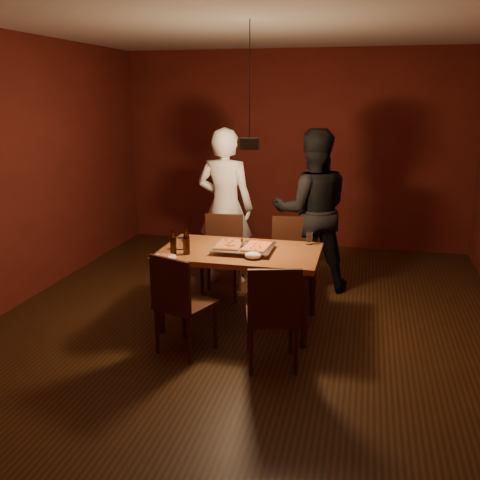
% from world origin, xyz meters
% --- Properties ---
extents(room_shell, '(6.00, 6.00, 6.00)m').
position_xyz_m(room_shell, '(0.00, 0.00, 1.40)').
color(room_shell, '#3A200F').
rests_on(room_shell, ground).
extents(dining_table, '(1.50, 0.90, 0.75)m').
position_xyz_m(dining_table, '(-0.08, -0.02, 0.68)').
color(dining_table, brown).
rests_on(dining_table, floor).
extents(chair_far_left, '(0.45, 0.45, 0.49)m').
position_xyz_m(chair_far_left, '(-0.46, 0.73, 0.54)').
color(chair_far_left, '#38190F').
rests_on(chair_far_left, floor).
extents(chair_far_right, '(0.48, 0.48, 0.49)m').
position_xyz_m(chair_far_right, '(0.29, 0.79, 0.54)').
color(chair_far_right, '#38190F').
rests_on(chair_far_right, floor).
extents(chair_near_left, '(0.54, 0.54, 0.49)m').
position_xyz_m(chair_near_left, '(-0.43, -0.76, 0.54)').
color(chair_near_left, '#38190F').
rests_on(chair_near_left, floor).
extents(chair_near_right, '(0.51, 0.51, 0.49)m').
position_xyz_m(chair_near_right, '(0.39, -0.84, 0.54)').
color(chair_near_right, '#38190F').
rests_on(chair_near_right, floor).
extents(pizza_tray, '(0.59, 0.50, 0.05)m').
position_xyz_m(pizza_tray, '(-0.04, -0.04, 0.77)').
color(pizza_tray, silver).
rests_on(pizza_tray, dining_table).
extents(pizza_meat, '(0.25, 0.38, 0.02)m').
position_xyz_m(pizza_meat, '(-0.18, -0.04, 0.81)').
color(pizza_meat, maroon).
rests_on(pizza_meat, pizza_tray).
extents(pizza_cheese, '(0.25, 0.37, 0.02)m').
position_xyz_m(pizza_cheese, '(0.09, -0.05, 0.81)').
color(pizza_cheese, gold).
rests_on(pizza_cheese, pizza_tray).
extents(spatula, '(0.16, 0.26, 0.04)m').
position_xyz_m(spatula, '(-0.05, -0.03, 0.81)').
color(spatula, silver).
rests_on(spatula, pizza_tray).
extents(beer_bottle_a, '(0.06, 0.06, 0.22)m').
position_xyz_m(beer_bottle_a, '(-0.66, -0.28, 0.86)').
color(beer_bottle_a, black).
rests_on(beer_bottle_a, dining_table).
extents(beer_bottle_b, '(0.06, 0.06, 0.24)m').
position_xyz_m(beer_bottle_b, '(-0.53, -0.26, 0.87)').
color(beer_bottle_b, black).
rests_on(beer_bottle_b, dining_table).
extents(water_glass_left, '(0.07, 0.07, 0.11)m').
position_xyz_m(water_glass_left, '(-0.64, -0.12, 0.81)').
color(water_glass_left, silver).
rests_on(water_glass_left, dining_table).
extents(water_glass_right, '(0.06, 0.06, 0.13)m').
position_xyz_m(water_glass_right, '(0.54, 0.34, 0.81)').
color(water_glass_right, silver).
rests_on(water_glass_right, dining_table).
extents(plate_slice, '(0.23, 0.23, 0.03)m').
position_xyz_m(plate_slice, '(-0.69, -0.43, 0.76)').
color(plate_slice, white).
rests_on(plate_slice, dining_table).
extents(napkin, '(0.15, 0.11, 0.06)m').
position_xyz_m(napkin, '(0.10, -0.27, 0.78)').
color(napkin, white).
rests_on(napkin, dining_table).
extents(diner_white, '(0.70, 0.50, 1.82)m').
position_xyz_m(diner_white, '(-0.53, 1.14, 0.91)').
color(diner_white, white).
rests_on(diner_white, floor).
extents(diner_dark, '(1.03, 0.89, 1.83)m').
position_xyz_m(diner_dark, '(0.47, 1.15, 0.91)').
color(diner_dark, black).
rests_on(diner_dark, floor).
extents(pendant_lamp, '(0.18, 0.18, 1.10)m').
position_xyz_m(pendant_lamp, '(0.00, 0.00, 1.76)').
color(pendant_lamp, black).
rests_on(pendant_lamp, ceiling).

